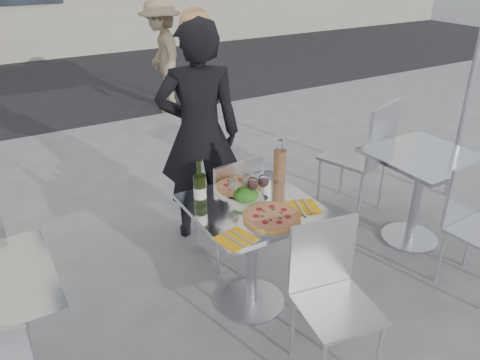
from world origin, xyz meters
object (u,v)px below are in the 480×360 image
woman_diner (199,134)px  sugar_shaker (266,186)px  side_table_right (420,180)px  side_chair_rnear (475,217)px  side_chair_rfar (366,150)px  pizza_near (272,216)px  pizza_far (238,187)px  salad_plate (246,196)px  carafe (280,165)px  napkin_right (303,207)px  chair_near (330,287)px  wineglass_red_a (253,184)px  pedestrian_b (162,56)px  wineglass_red_b (263,182)px  napkin_left (236,239)px  wineglass_white_a (234,185)px  wine_bottle (200,189)px  wineglass_white_b (247,181)px  chair_far (231,202)px  main_table (252,234)px

woman_diner → sugar_shaker: (0.03, -0.87, -0.06)m
side_table_right → side_chair_rnear: 0.54m
side_chair_rfar → pizza_near: side_chair_rfar is taller
pizza_far → salad_plate: (-0.03, -0.16, 0.02)m
carafe → side_chair_rfar: bearing=17.0°
napkin_right → salad_plate: bearing=154.6°
chair_near → pizza_far: bearing=106.1°
pizza_far → wineglass_red_a: bearing=-88.5°
side_table_right → side_chair_rfar: side_chair_rfar is taller
pedestrian_b → pizza_near: 4.44m
wineglass_red_b → napkin_left: size_ratio=0.73×
side_chair_rnear → napkin_right: 1.25m
wineglass_white_a → wineglass_red_a: bearing=-28.3°
side_chair_rfar → wine_bottle: (-1.71, -0.37, 0.26)m
side_table_right → salad_plate: size_ratio=3.41×
carafe → wineglass_white_b: 0.30m
napkin_left → side_table_right: bearing=-4.4°
side_table_right → wineglass_red_a: size_ratio=4.76×
carafe → chair_far: bearing=124.1°
side_chair_rnear → wineglass_white_a: 1.65m
wineglass_white_a → wineglass_white_b: bearing=2.5°
chair_near → pedestrian_b: 4.83m
main_table → wineglass_white_b: bearing=78.9°
wineglass_white_b → wineglass_red_a: bearing=-82.2°
side_table_right → chair_near: (-1.38, -0.60, -0.03)m
pedestrian_b → wineglass_white_a: size_ratio=9.71×
chair_far → napkin_right: size_ratio=3.77×
carafe → sugar_shaker: carafe is taller
side_table_right → woman_diner: bearing=145.6°
pizza_far → main_table: bearing=-96.4°
main_table → side_chair_rfar: side_chair_rfar is taller
side_chair_rfar → woman_diner: bearing=-36.1°
napkin_left → napkin_right: (0.51, 0.09, 0.00)m
wineglass_white_b → napkin_left: (-0.29, -0.37, -0.11)m
chair_far → napkin_left: chair_far is taller
main_table → napkin_right: size_ratio=3.30×
pizza_near → napkin_right: bearing=1.5°
side_chair_rfar → salad_plate: side_chair_rfar is taller
pizza_far → chair_near: bearing=-83.4°
wine_bottle → wineglass_red_b: (0.37, -0.10, -0.00)m
woman_diner → pedestrian_b: woman_diner is taller
woman_diner → salad_plate: 0.90m
main_table → side_table_right: 1.50m
pizza_far → woman_diner: bearing=83.2°
wine_bottle → wineglass_red_a: wine_bottle is taller
pizza_far → wineglass_red_b: wineglass_red_b is taller
side_chair_rnear → pizza_far: size_ratio=2.77×
napkin_right → pizza_near: bearing=-160.3°
chair_far → wineglass_white_b: wineglass_white_b is taller
carafe → wineglass_red_a: bearing=-155.0°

